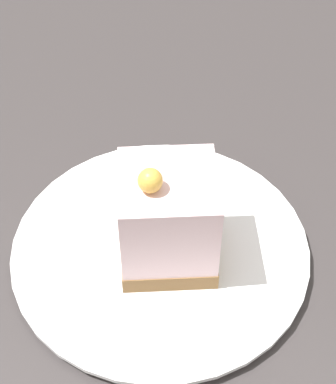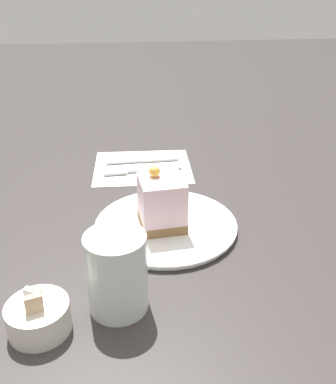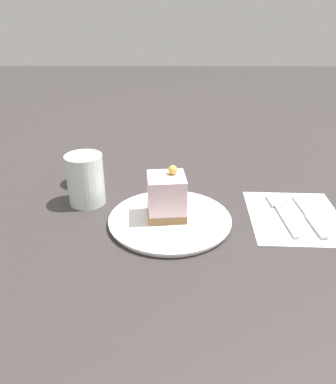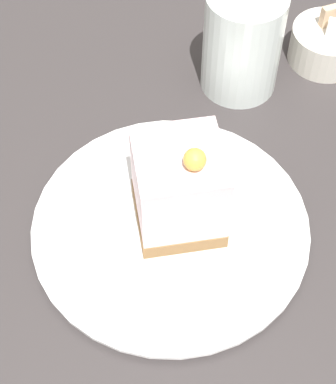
{
  "view_description": "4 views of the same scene",
  "coord_description": "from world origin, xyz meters",
  "px_view_note": "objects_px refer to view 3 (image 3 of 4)",
  "views": [
    {
      "loc": [
        0.0,
        0.31,
        0.41
      ],
      "look_at": [
        0.02,
        -0.0,
        0.07
      ],
      "focal_mm": 60.0,
      "sensor_mm": 36.0,
      "label": 1
    },
    {
      "loc": [
        -0.58,
        0.06,
        0.39
      ],
      "look_at": [
        0.02,
        -0.0,
        0.07
      ],
      "focal_mm": 40.0,
      "sensor_mm": 36.0,
      "label": 2
    },
    {
      "loc": [
        0.03,
        -0.62,
        0.38
      ],
      "look_at": [
        0.02,
        0.01,
        0.06
      ],
      "focal_mm": 35.0,
      "sensor_mm": 36.0,
      "label": 3
    },
    {
      "loc": [
        0.32,
        -0.02,
        0.47
      ],
      "look_at": [
        0.02,
        -0.0,
        0.05
      ],
      "focal_mm": 60.0,
      "sensor_mm": 36.0,
      "label": 4
    }
  ],
  "objects_px": {
    "cake_slice": "(167,196)",
    "fork": "(280,211)",
    "knife": "(311,219)",
    "drinking_glass": "(86,179)",
    "plate": "(170,218)",
    "sugar_bowl": "(83,175)"
  },
  "relations": [
    {
      "from": "plate",
      "to": "drinking_glass",
      "type": "distance_m",
      "value": 0.2
    },
    {
      "from": "cake_slice",
      "to": "fork",
      "type": "bearing_deg",
      "value": 2.15
    },
    {
      "from": "drinking_glass",
      "to": "fork",
      "type": "bearing_deg",
      "value": -5.79
    },
    {
      "from": "cake_slice",
      "to": "fork",
      "type": "height_order",
      "value": "cake_slice"
    },
    {
      "from": "cake_slice",
      "to": "drinking_glass",
      "type": "height_order",
      "value": "cake_slice"
    },
    {
      "from": "plate",
      "to": "fork",
      "type": "bearing_deg",
      "value": 8.9
    },
    {
      "from": "plate",
      "to": "cake_slice",
      "type": "bearing_deg",
      "value": 160.93
    },
    {
      "from": "cake_slice",
      "to": "fork",
      "type": "distance_m",
      "value": 0.24
    },
    {
      "from": "plate",
      "to": "knife",
      "type": "relative_size",
      "value": 1.47
    },
    {
      "from": "plate",
      "to": "sugar_bowl",
      "type": "xyz_separation_m",
      "value": [
        -0.2,
        0.17,
        0.01
      ]
    },
    {
      "from": "fork",
      "to": "knife",
      "type": "bearing_deg",
      "value": -35.21
    },
    {
      "from": "plate",
      "to": "knife",
      "type": "bearing_deg",
      "value": 0.51
    },
    {
      "from": "plate",
      "to": "cake_slice",
      "type": "relative_size",
      "value": 2.32
    },
    {
      "from": "fork",
      "to": "sugar_bowl",
      "type": "height_order",
      "value": "sugar_bowl"
    },
    {
      "from": "plate",
      "to": "fork",
      "type": "xyz_separation_m",
      "value": [
        0.22,
        0.03,
        -0.0
      ]
    },
    {
      "from": "cake_slice",
      "to": "fork",
      "type": "xyz_separation_m",
      "value": [
        0.23,
        0.03,
        -0.05
      ]
    },
    {
      "from": "cake_slice",
      "to": "knife",
      "type": "distance_m",
      "value": 0.28
    },
    {
      "from": "cake_slice",
      "to": "sugar_bowl",
      "type": "relative_size",
      "value": 1.34
    },
    {
      "from": "plate",
      "to": "sugar_bowl",
      "type": "height_order",
      "value": "sugar_bowl"
    },
    {
      "from": "fork",
      "to": "plate",
      "type": "bearing_deg",
      "value": -174.37
    },
    {
      "from": "knife",
      "to": "drinking_glass",
      "type": "xyz_separation_m",
      "value": [
        -0.45,
        0.07,
        0.05
      ]
    },
    {
      "from": "fork",
      "to": "knife",
      "type": "distance_m",
      "value": 0.06
    }
  ]
}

